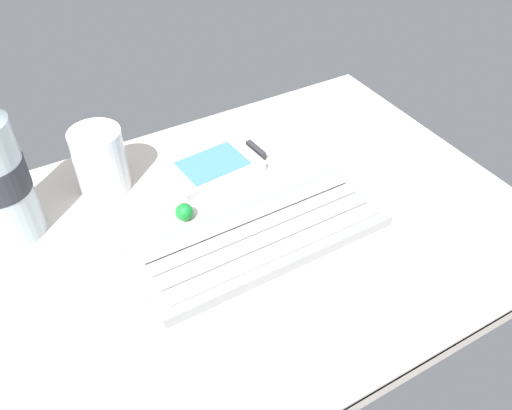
# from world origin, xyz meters

# --- Properties ---
(ground_plane) EXTENTS (0.64, 0.48, 0.03)m
(ground_plane) POSITION_xyz_m (0.00, -0.00, -0.01)
(ground_plane) COLOR beige
(keyboard) EXTENTS (0.29, 0.11, 0.02)m
(keyboard) POSITION_xyz_m (-0.01, -0.03, 0.01)
(keyboard) COLOR #93969B
(keyboard) RESTS_ON ground_plane
(handheld_device) EXTENTS (0.13, 0.09, 0.02)m
(handheld_device) POSITION_xyz_m (0.01, 0.12, 0.01)
(handheld_device) COLOR #B7BABF
(handheld_device) RESTS_ON ground_plane
(juice_cup) EXTENTS (0.06, 0.06, 0.09)m
(juice_cup) POSITION_xyz_m (-0.13, 0.16, 0.04)
(juice_cup) COLOR silver
(juice_cup) RESTS_ON ground_plane
(trackball_mouse) EXTENTS (0.02, 0.02, 0.02)m
(trackball_mouse) POSITION_xyz_m (-0.07, 0.05, 0.01)
(trackball_mouse) COLOR #198C33
(trackball_mouse) RESTS_ON ground_plane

